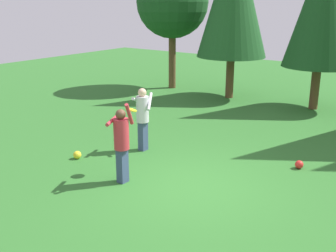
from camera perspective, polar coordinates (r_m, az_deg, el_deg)
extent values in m
plane|color=#2D6B28|center=(9.28, 3.40, -8.40)|extent=(40.00, 40.00, 0.00)
cube|color=#38476B|center=(9.42, -6.29, -5.43)|extent=(0.19, 0.22, 0.80)
cylinder|color=#B72D38|center=(9.16, -6.44, -1.10)|extent=(0.34, 0.34, 0.69)
sphere|color=brown|center=(9.03, -6.54, 1.61)|extent=(0.23, 0.23, 0.23)
cylinder|color=#B72D38|center=(9.14, -7.67, 0.79)|extent=(0.29, 0.58, 0.13)
cylinder|color=#B72D38|center=(8.95, -5.35, 1.64)|extent=(0.21, 0.38, 0.54)
cube|color=#38476B|center=(11.34, -3.46, -1.38)|extent=(0.19, 0.22, 0.81)
cylinder|color=silver|center=(11.13, -3.53, 2.33)|extent=(0.34, 0.34, 0.70)
sphere|color=beige|center=(11.02, -3.58, 4.62)|extent=(0.23, 0.23, 0.23)
cylinder|color=silver|center=(11.04, -2.53, 3.40)|extent=(0.34, 0.51, 0.41)
cylinder|color=silver|center=(11.10, -4.58, 3.66)|extent=(0.36, 0.56, 0.26)
cylinder|color=yellow|center=(9.64, -5.08, 2.25)|extent=(0.37, 0.37, 0.09)
sphere|color=red|center=(10.69, 17.60, -5.08)|extent=(0.21, 0.21, 0.21)
sphere|color=yellow|center=(11.05, -12.38, -3.91)|extent=(0.21, 0.21, 0.21)
cylinder|color=brown|center=(16.43, 19.79, 7.20)|extent=(0.33, 0.33, 2.92)
cone|color=#19471E|center=(16.24, 20.69, 15.84)|extent=(2.63, 2.63, 4.67)
cylinder|color=brown|center=(19.36, 0.58, 9.54)|extent=(0.33, 0.33, 2.92)
sphere|color=#19471E|center=(19.19, 0.60, 16.73)|extent=(3.21, 3.21, 3.21)
cylinder|color=brown|center=(17.52, 8.61, 8.93)|extent=(0.33, 0.33, 3.14)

